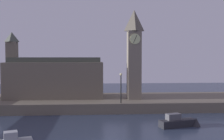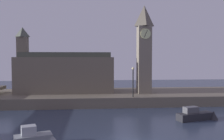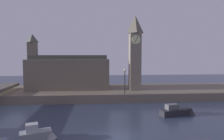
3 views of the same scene
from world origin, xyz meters
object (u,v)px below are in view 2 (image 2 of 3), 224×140
at_px(clock_tower, 144,48).
at_px(parliament_hall, 64,73).
at_px(boat_cruiser_grey, 36,138).
at_px(streetlamp, 133,79).
at_px(boat_barge_dark, 198,115).

bearing_deg(clock_tower, parliament_hall, 168.72).
height_order(parliament_hall, boat_cruiser_grey, parliament_hall).
distance_m(clock_tower, streetlamp, 6.52).
xyz_separation_m(parliament_hall, boat_barge_dark, (16.76, -14.29, -4.20)).
bearing_deg(boat_barge_dark, boat_cruiser_grey, -158.37).
bearing_deg(streetlamp, boat_barge_dark, -51.43).
bearing_deg(clock_tower, boat_cruiser_grey, -125.26).
distance_m(clock_tower, parliament_hall, 13.85).
bearing_deg(boat_cruiser_grey, parliament_hall, 90.08).
height_order(streetlamp, boat_cruiser_grey, streetlamp).
bearing_deg(boat_barge_dark, parliament_hall, 139.55).
height_order(boat_barge_dark, boat_cruiser_grey, boat_cruiser_grey).
distance_m(parliament_hall, boat_barge_dark, 22.42).
xyz_separation_m(parliament_hall, streetlamp, (10.53, -6.47, -0.58)).
relative_size(clock_tower, boat_barge_dark, 2.71).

